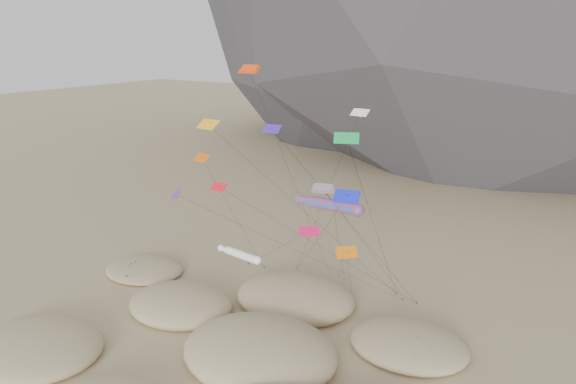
% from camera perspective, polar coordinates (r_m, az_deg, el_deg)
% --- Properties ---
extents(ground, '(500.00, 500.00, 0.00)m').
position_cam_1_polar(ground, '(55.59, -8.18, -17.62)').
color(ground, '#CCB789').
rests_on(ground, ground).
extents(dunes, '(48.61, 35.77, 4.37)m').
position_cam_1_polar(dunes, '(58.27, -5.49, -14.94)').
color(dunes, '#CCB789').
rests_on(dunes, ground).
extents(dune_grass, '(44.80, 30.03, 1.50)m').
position_cam_1_polar(dune_grass, '(58.14, -5.36, -14.89)').
color(dune_grass, black).
rests_on(dune_grass, ground).
extents(kite_stakes, '(23.70, 4.07, 0.30)m').
position_cam_1_polar(kite_stakes, '(71.90, 4.88, -9.18)').
color(kite_stakes, '#3F2D1E').
rests_on(kite_stakes, ground).
extents(rainbow_tube_kite, '(8.80, 12.68, 14.69)m').
position_cam_1_polar(rainbow_tube_kite, '(57.12, 4.35, -1.32)').
color(rainbow_tube_kite, red).
rests_on(rainbow_tube_kite, ground).
extents(white_tube_kite, '(6.40, 15.86, 9.81)m').
position_cam_1_polar(white_tube_kite, '(56.65, -4.88, -6.35)').
color(white_tube_kite, white).
rests_on(white_tube_kite, ground).
extents(orange_parafoil, '(6.24, 11.08, 27.16)m').
position_cam_1_polar(orange_parafoil, '(63.27, -3.83, 12.04)').
color(orange_parafoil, '#F03B0C').
rests_on(orange_parafoil, ground).
extents(multi_parafoil, '(4.67, 15.07, 16.71)m').
position_cam_1_polar(multi_parafoil, '(53.57, 3.76, 0.18)').
color(multi_parafoil, '#FF1A42').
rests_on(multi_parafoil, ground).
extents(delta_kites, '(23.93, 17.59, 23.30)m').
position_cam_1_polar(delta_kites, '(56.55, -1.05, 1.58)').
color(delta_kites, green).
rests_on(delta_kites, ground).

